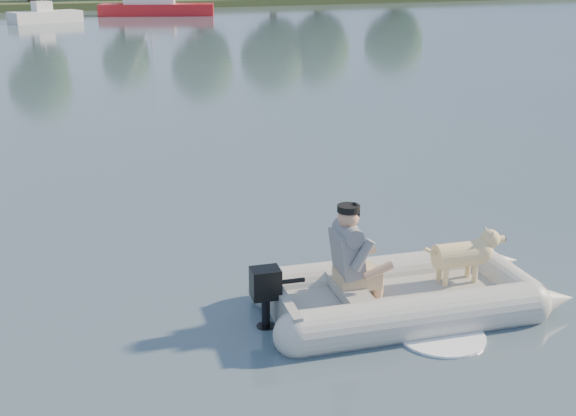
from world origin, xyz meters
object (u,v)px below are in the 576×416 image
sailboat (156,8)px  man (349,250)px  dinghy (409,261)px  dog (458,259)px  motorboat (45,8)px

sailboat → man: bearing=-82.2°
man → sailboat: bearing=86.7°
dinghy → dog: 0.62m
dog → sailboat: bearing=88.2°
dinghy → dog: size_ratio=5.04×
man → motorboat: 44.26m
man → dinghy: bearing=-4.2°
dog → motorboat: (1.26, 44.40, 0.40)m
dinghy → dog: bearing=4.6°
motorboat → sailboat: 9.01m
dog → sailboat: (9.52, 47.97, 0.00)m
dinghy → sailboat: (10.14, 47.92, -0.07)m
man → sailboat: (10.79, 47.76, -0.24)m
man → dog: (1.27, -0.21, -0.25)m
motorboat → sailboat: (8.26, 3.57, -0.39)m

